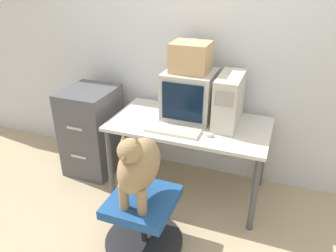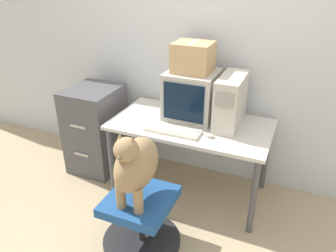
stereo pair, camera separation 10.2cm
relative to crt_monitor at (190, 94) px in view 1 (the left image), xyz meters
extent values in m
plane|color=tan|center=(0.05, -0.51, -0.92)|extent=(12.00, 12.00, 0.00)
cube|color=silver|center=(0.05, 0.30, 0.38)|extent=(8.00, 0.05, 2.60)
cube|color=silver|center=(0.05, -0.14, -0.22)|extent=(1.37, 0.74, 0.03)
cylinder|color=#4C4C51|center=(-0.59, -0.46, -0.58)|extent=(0.05, 0.05, 0.68)
cylinder|color=#4C4C51|center=(0.68, -0.46, -0.58)|extent=(0.05, 0.05, 0.68)
cylinder|color=#4C4C51|center=(-0.59, 0.18, -0.58)|extent=(0.05, 0.05, 0.68)
cylinder|color=#4C4C51|center=(0.68, 0.18, -0.58)|extent=(0.05, 0.05, 0.68)
cube|color=#B7B2A8|center=(0.00, 0.00, 0.00)|extent=(0.43, 0.41, 0.41)
cube|color=black|center=(0.00, -0.21, 0.00)|extent=(0.35, 0.01, 0.32)
cube|color=beige|center=(0.36, -0.05, 0.01)|extent=(0.19, 0.46, 0.43)
cube|color=#9E998E|center=(0.36, -0.28, 0.11)|extent=(0.14, 0.01, 0.12)
cube|color=beige|center=(-0.03, -0.35, -0.20)|extent=(0.45, 0.16, 0.02)
cube|color=beige|center=(-0.03, -0.35, -0.18)|extent=(0.42, 0.13, 0.00)
ellipsoid|color=beige|center=(0.27, -0.33, -0.19)|extent=(0.07, 0.04, 0.03)
cylinder|color=#262628|center=(-0.06, -0.90, -0.90)|extent=(0.60, 0.60, 0.04)
cylinder|color=#262628|center=(-0.06, -0.90, -0.71)|extent=(0.05, 0.05, 0.33)
cube|color=#1E4C8C|center=(-0.06, -0.90, -0.51)|extent=(0.46, 0.49, 0.07)
ellipsoid|color=#9E7F56|center=(-0.06, -0.92, -0.19)|extent=(0.24, 0.45, 0.36)
cylinder|color=#9E7F56|center=(-0.13, -1.05, -0.38)|extent=(0.07, 0.07, 0.20)
cylinder|color=#9E7F56|center=(0.01, -1.05, -0.38)|extent=(0.07, 0.07, 0.20)
sphere|color=#9E7F56|center=(-0.06, -1.05, -0.01)|extent=(0.16, 0.16, 0.16)
cone|color=brown|center=(-0.06, -1.12, -0.02)|extent=(0.07, 0.08, 0.07)
cone|color=#9E7F56|center=(-0.11, -1.04, 0.06)|extent=(0.06, 0.06, 0.07)
cone|color=#9E7F56|center=(-0.02, -1.04, 0.06)|extent=(0.06, 0.06, 0.07)
torus|color=blue|center=(-0.06, -1.03, -0.07)|extent=(0.12, 0.12, 0.02)
cube|color=#4C4C51|center=(-0.98, -0.11, -0.48)|extent=(0.47, 0.53, 0.87)
cube|color=beige|center=(-0.98, -0.38, -0.33)|extent=(0.16, 0.01, 0.02)
cube|color=beige|center=(-0.98, -0.38, -0.64)|extent=(0.16, 0.01, 0.02)
cube|color=tan|center=(0.00, 0.00, 0.33)|extent=(0.31, 0.29, 0.25)
cube|color=beige|center=(0.00, 0.00, 0.46)|extent=(0.04, 0.29, 0.00)
camera|label=1|loc=(0.77, -2.59, 1.03)|focal=35.00mm
camera|label=2|loc=(0.87, -2.55, 1.03)|focal=35.00mm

